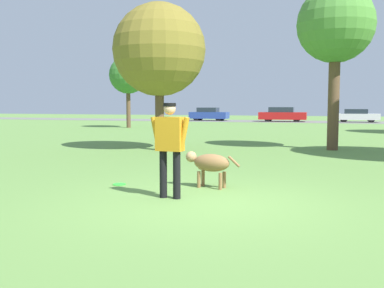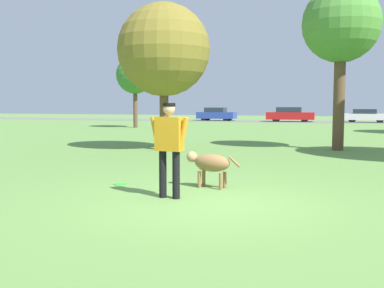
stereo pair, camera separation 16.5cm
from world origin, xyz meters
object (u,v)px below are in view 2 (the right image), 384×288
object	(u,v)px
tree_mid_center	(341,26)
parked_car_red	(290,115)
frisbee	(120,184)
dog	(210,163)
tree_far_left	(135,75)
person	(169,142)
parked_car_blue	(216,114)
parked_car_white	(366,116)
tree_near_left	(164,50)

from	to	relation	value
tree_mid_center	parked_car_red	size ratio (longest dim) A/B	1.28
frisbee	tree_mid_center	xyz separation A→B (m)	(3.96, 8.74, 4.36)
dog	tree_far_left	bearing A→B (deg)	-51.04
person	dog	xyz separation A→B (m)	(0.36, 1.17, -0.51)
frisbee	parked_car_red	world-z (taller)	parked_car_red
parked_car_blue	parked_car_red	bearing A→B (deg)	-3.36
person	tree_far_left	world-z (taller)	tree_far_left
person	frisbee	world-z (taller)	person
tree_far_left	tree_mid_center	world-z (taller)	tree_mid_center
tree_far_left	tree_mid_center	bearing A→B (deg)	-40.36
parked_car_red	parked_car_white	size ratio (longest dim) A/B	1.14
dog	tree_far_left	world-z (taller)	tree_far_left
frisbee	tree_mid_center	distance (m)	10.54
parked_car_blue	person	bearing A→B (deg)	-75.01
dog	frisbee	xyz separation A→B (m)	(-1.81, -0.28, -0.47)
parked_car_blue	parked_car_red	world-z (taller)	parked_car_red
tree_mid_center	parked_car_white	bearing A→B (deg)	86.46
tree_far_left	parked_car_white	xyz separation A→B (m)	(15.66, 15.60, -3.05)
tree_mid_center	dog	bearing A→B (deg)	-104.28
parked_car_white	dog	bearing A→B (deg)	-93.94
tree_near_left	parked_car_blue	xyz separation A→B (m)	(-6.67, 29.28, -2.87)
tree_mid_center	parked_car_white	size ratio (longest dim) A/B	1.46
person	parked_car_red	distance (m)	36.60
person	frisbee	size ratio (longest dim) A/B	6.32
tree_near_left	parked_car_white	world-z (taller)	tree_near_left
tree_far_left	parked_car_red	size ratio (longest dim) A/B	1.11
parked_car_blue	parked_car_white	world-z (taller)	parked_car_blue
person	parked_car_white	world-z (taller)	person
person	tree_mid_center	distance (m)	10.52
tree_far_left	dog	bearing A→B (deg)	-59.85
tree_far_left	person	bearing A→B (deg)	-61.98
tree_far_left	parked_car_red	distance (m)	17.71
parked_car_white	parked_car_blue	bearing A→B (deg)	-177.14
tree_far_left	parked_car_white	distance (m)	22.31
tree_near_left	parked_car_blue	world-z (taller)	tree_near_left
frisbee	parked_car_blue	distance (m)	37.04
person	tree_mid_center	world-z (taller)	tree_mid_center
person	parked_car_red	bearing A→B (deg)	98.45
person	tree_near_left	size ratio (longest dim) A/B	0.32
dog	parked_car_white	bearing A→B (deg)	-87.31
tree_mid_center	parked_car_blue	distance (m)	30.26
frisbee	tree_near_left	xyz separation A→B (m)	(-1.90, 6.75, 3.52)
dog	parked_car_blue	xyz separation A→B (m)	(-10.38, 35.75, 0.18)
tree_far_left	tree_near_left	distance (m)	16.04
frisbee	tree_far_left	distance (m)	23.19
parked_car_blue	tree_mid_center	bearing A→B (deg)	-65.52
dog	person	bearing A→B (deg)	81.58
tree_mid_center	tree_near_left	size ratio (longest dim) A/B	1.12
person	frisbee	distance (m)	1.96
tree_near_left	tree_far_left	bearing A→B (deg)	120.30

